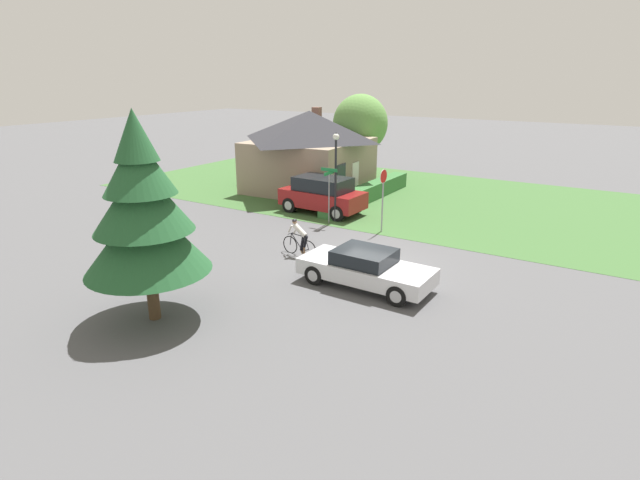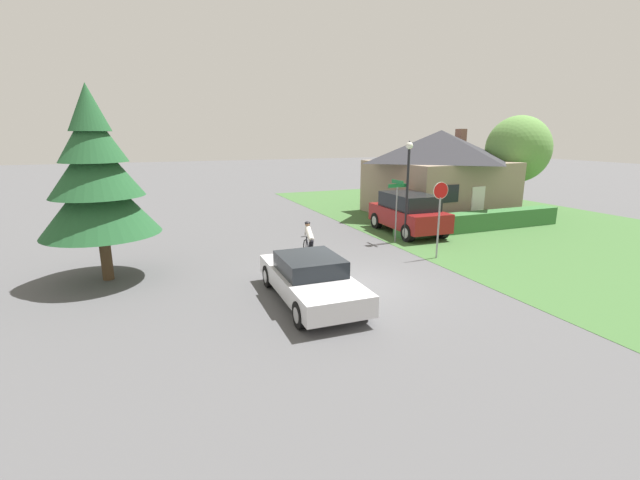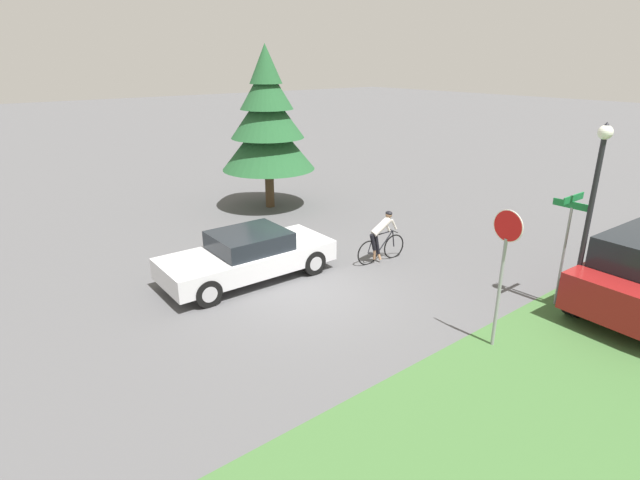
{
  "view_description": "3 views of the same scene",
  "coord_description": "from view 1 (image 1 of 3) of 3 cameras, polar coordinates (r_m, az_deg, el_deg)",
  "views": [
    {
      "loc": [
        -16.22,
        -7.91,
        7.01
      ],
      "look_at": [
        -1.98,
        0.97,
        1.45
      ],
      "focal_mm": 28.0,
      "sensor_mm": 36.0,
      "label": 1
    },
    {
      "loc": [
        -5.89,
        -11.59,
        4.67
      ],
      "look_at": [
        -0.9,
        0.65,
        1.41
      ],
      "focal_mm": 24.0,
      "sensor_mm": 36.0,
      "label": 2
    },
    {
      "loc": [
        9.23,
        -6.98,
        5.67
      ],
      "look_at": [
        0.06,
        0.29,
        1.39
      ],
      "focal_mm": 28.0,
      "sensor_mm": 36.0,
      "label": 3
    }
  ],
  "objects": [
    {
      "name": "street_name_sign",
      "position": [
        24.38,
        1.04,
        6.23
      ],
      "size": [
        0.9,
        0.9,
        2.76
      ],
      "color": "gray",
      "rests_on": "ground"
    },
    {
      "name": "cyclist",
      "position": [
        20.19,
        -2.36,
        0.17
      ],
      "size": [
        0.44,
        1.73,
        1.52
      ],
      "rotation": [
        0.0,
        0.0,
        1.47
      ],
      "color": "black",
      "rests_on": "ground"
    },
    {
      "name": "parked_suv_right",
      "position": [
        26.49,
        0.3,
        5.2
      ],
      "size": [
        2.23,
        4.52,
        1.94
      ],
      "rotation": [
        0.0,
        0.0,
        1.53
      ],
      "color": "maroon",
      "rests_on": "ground"
    },
    {
      "name": "grass_verge_right",
      "position": [
        31.26,
        8.75,
        5.16
      ],
      "size": [
        16.0,
        36.0,
        0.01
      ],
      "primitive_type": "cube",
      "color": "#3D6633",
      "rests_on": "ground"
    },
    {
      "name": "cottage_house",
      "position": [
        32.0,
        -1.2,
        10.31
      ],
      "size": [
        7.92,
        7.29,
        5.02
      ],
      "rotation": [
        0.0,
        0.0,
        0.06
      ],
      "color": "gray",
      "rests_on": "ground"
    },
    {
      "name": "stop_sign",
      "position": [
        23.16,
        7.22,
        5.79
      ],
      "size": [
        0.65,
        0.07,
        2.96
      ],
      "rotation": [
        0.0,
        0.0,
        3.09
      ],
      "color": "gray",
      "rests_on": "ground"
    },
    {
      "name": "street_lamp",
      "position": [
        24.52,
        1.81,
        8.66
      ],
      "size": [
        0.31,
        0.31,
        4.43
      ],
      "color": "black",
      "rests_on": "ground"
    },
    {
      "name": "deciduous_tree_right",
      "position": [
        35.71,
        4.62,
        13.11
      ],
      "size": [
        3.81,
        3.81,
        5.81
      ],
      "color": "#4C3823",
      "rests_on": "ground"
    },
    {
      "name": "conifer_tall_near",
      "position": [
        14.98,
        -19.56,
        3.08
      ],
      "size": [
        3.62,
        3.62,
        6.19
      ],
      "color": "#4C3823",
      "rests_on": "ground"
    },
    {
      "name": "ground_plane",
      "position": [
        19.36,
        5.56,
        -2.99
      ],
      "size": [
        140.0,
        140.0,
        0.0
      ],
      "primitive_type": "plane",
      "color": "#515154"
    },
    {
      "name": "sedan_left_lane",
      "position": [
        17.34,
        5.22,
        -3.23
      ],
      "size": [
        2.01,
        4.7,
        1.32
      ],
      "rotation": [
        0.0,
        0.0,
        1.55
      ],
      "color": "silver",
      "rests_on": "ground"
    },
    {
      "name": "hedge_row",
      "position": [
        29.46,
        5.45,
        5.39
      ],
      "size": [
        9.57,
        0.9,
        0.91
      ],
      "primitive_type": "cube",
      "color": "#387038",
      "rests_on": "ground"
    }
  ]
}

